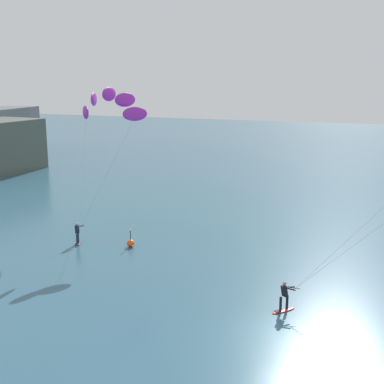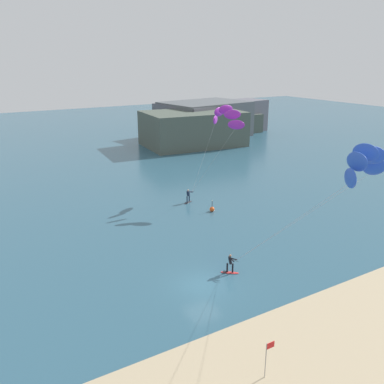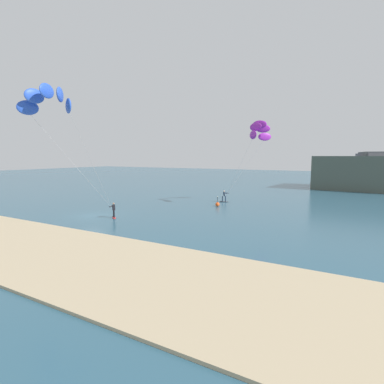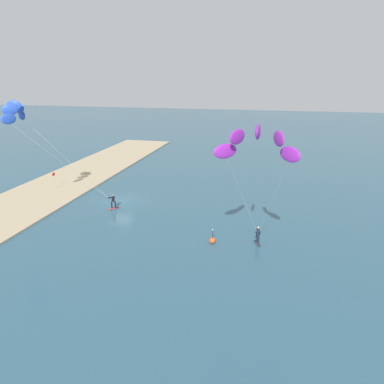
# 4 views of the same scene
# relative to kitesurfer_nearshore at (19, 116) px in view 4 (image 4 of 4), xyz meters

# --- Properties ---
(ground_plane) EXTENTS (240.00, 240.00, 0.00)m
(ground_plane) POSITION_rel_kitesurfer_nearshore_xyz_m (-5.43, 8.34, -10.47)
(ground_plane) COLOR #2D566B
(sand_strip) EXTENTS (80.00, 10.14, 0.16)m
(sand_strip) POSITION_rel_kitesurfer_nearshore_xyz_m (-5.43, -2.21, -10.39)
(sand_strip) COLOR tan
(sand_strip) RESTS_ON ground
(kitesurfer_nearshore) EXTENTS (5.80, 11.08, 12.09)m
(kitesurfer_nearshore) POSITION_rel_kitesurfer_nearshore_xyz_m (0.00, 0.00, 0.00)
(kitesurfer_nearshore) COLOR red
(kitesurfer_nearshore) RESTS_ON ground
(kitesurfer_mid_water) EXTENTS (6.90, 6.20, 11.44)m
(kitesurfer_mid_water) POSITION_rel_kitesurfer_nearshore_xyz_m (8.08, 25.22, -0.69)
(kitesurfer_mid_water) COLOR #333338
(kitesurfer_mid_water) RESTS_ON ground
(marker_buoy) EXTENTS (0.56, 0.56, 1.38)m
(marker_buoy) POSITION_rel_kitesurfer_nearshore_xyz_m (3.99, 21.38, -10.17)
(marker_buoy) COLOR #EA5119
(marker_buoy) RESTS_ON ground
(beach_flag) EXTENTS (0.57, 0.05, 2.20)m
(beach_flag) POSITION_rel_kitesurfer_nearshore_xyz_m (-7.62, -1.75, -8.76)
(beach_flag) COLOR gray
(beach_flag) RESTS_ON sand_strip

